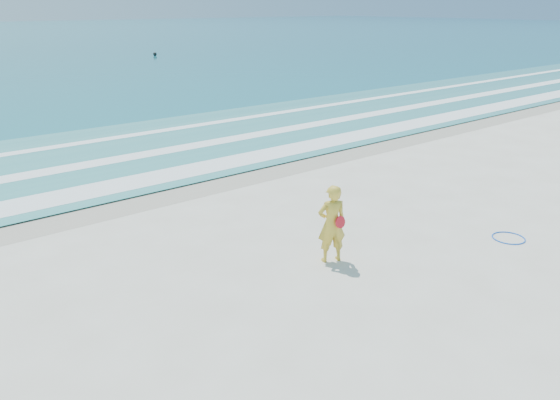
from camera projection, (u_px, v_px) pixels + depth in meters
ground at (409, 307)px, 10.24m from camera, size 400.00×400.00×0.00m
wet_sand at (175, 189)px, 16.80m from camera, size 400.00×2.40×0.00m
shallow at (109, 155)px, 20.44m from camera, size 400.00×10.00×0.01m
foam_near at (155, 178)px, 17.73m from camera, size 400.00×1.40×0.01m
foam_mid at (118, 159)px, 19.85m from camera, size 400.00×0.90×0.01m
foam_far at (84, 142)px, 22.26m from camera, size 400.00×0.60×0.01m
hoop at (509, 238)px, 13.24m from camera, size 1.03×1.03×0.03m
buoy at (155, 54)px, 59.82m from camera, size 0.40×0.40×0.40m
woman at (332, 224)px, 11.81m from camera, size 0.75×0.63×1.76m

